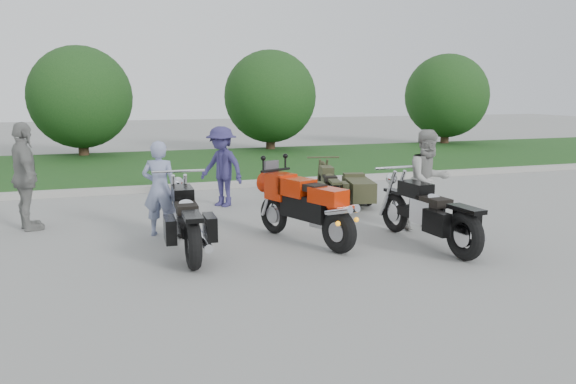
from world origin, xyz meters
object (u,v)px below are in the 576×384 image
object	(u,v)px
cruiser_right	(431,216)
person_back	(25,177)
cruiser_left	(187,222)
cruiser_sidecar	(347,189)
sportbike_red	(306,205)
person_denim	(222,167)
person_grey	(428,180)
person_stripe	(160,189)

from	to	relation	value
cruiser_right	person_back	bearing A→B (deg)	147.94
cruiser_left	cruiser_sidecar	size ratio (longest dim) A/B	1.20
sportbike_red	cruiser_right	xyz separation A→B (m)	(1.82, -0.80, -0.13)
cruiser_left	cruiser_right	xyz separation A→B (m)	(3.74, -0.77, 0.00)
cruiser_left	cruiser_sidecar	world-z (taller)	cruiser_left
person_back	person_denim	bearing A→B (deg)	-91.80
cruiser_right	person_denim	xyz separation A→B (m)	(-2.52, 4.14, 0.36)
cruiser_right	sportbike_red	bearing A→B (deg)	151.21
cruiser_left	person_grey	xyz separation A→B (m)	(4.30, 0.24, 0.40)
person_denim	person_grey	bearing A→B (deg)	7.17
cruiser_right	person_grey	xyz separation A→B (m)	(0.55, 1.01, 0.39)
sportbike_red	cruiser_right	distance (m)	1.99
cruiser_left	person_back	distance (m)	3.47
sportbike_red	cruiser_left	world-z (taller)	sportbike_red
person_stripe	person_grey	xyz separation A→B (m)	(4.57, -1.02, 0.08)
cruiser_sidecar	person_denim	xyz separation A→B (m)	(-2.53, 0.83, 0.47)
person_grey	cruiser_right	bearing A→B (deg)	-122.65
person_stripe	cruiser_left	bearing A→B (deg)	123.54
person_back	cruiser_sidecar	bearing A→B (deg)	-105.28
cruiser_left	person_back	size ratio (longest dim) A/B	1.31
person_stripe	person_back	distance (m)	2.49
person_grey	person_back	distance (m)	7.11
cruiser_sidecar	person_stripe	bearing A→B (deg)	-150.06
sportbike_red	cruiser_sidecar	xyz separation A→B (m)	(1.83, 2.52, -0.25)
cruiser_right	cruiser_left	bearing A→B (deg)	163.23
sportbike_red	person_denim	world-z (taller)	person_denim
sportbike_red	person_grey	xyz separation A→B (m)	(2.37, 0.21, 0.26)
cruiser_left	sportbike_red	bearing A→B (deg)	2.29
cruiser_sidecar	cruiser_left	bearing A→B (deg)	-133.65
cruiser_right	person_stripe	bearing A→B (deg)	148.05
sportbike_red	cruiser_right	world-z (taller)	sportbike_red
sportbike_red	person_grey	size ratio (longest dim) A/B	1.21
cruiser_right	person_back	world-z (taller)	person_back
person_denim	person_back	size ratio (longest dim) A/B	0.89
cruiser_left	person_stripe	bearing A→B (deg)	103.63
sportbike_red	person_denim	distance (m)	3.43
cruiser_left	person_denim	size ratio (longest dim) A/B	1.47
cruiser_right	person_back	distance (m)	6.99
cruiser_right	cruiser_sidecar	xyz separation A→B (m)	(0.01, 3.31, -0.12)
sportbike_red	cruiser_left	distance (m)	1.93
person_stripe	person_grey	size ratio (longest dim) A/B	0.92
cruiser_sidecar	person_grey	world-z (taller)	person_grey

